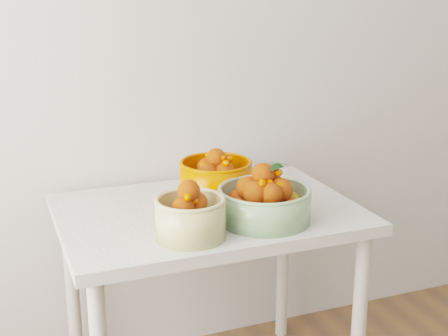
{
  "coord_description": "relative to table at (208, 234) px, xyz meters",
  "views": [
    {
      "loc": [
        -0.94,
        -0.28,
        1.49
      ],
      "look_at": [
        -0.25,
        1.5,
        0.92
      ],
      "focal_mm": 50.0,
      "sensor_mm": 36.0,
      "label": 1
    }
  ],
  "objects": [
    {
      "name": "table",
      "position": [
        0.0,
        0.0,
        0.0
      ],
      "size": [
        1.0,
        0.7,
        0.75
      ],
      "color": "silver",
      "rests_on": "ground"
    },
    {
      "name": "bowl_cream",
      "position": [
        -0.13,
        -0.22,
        0.16
      ],
      "size": [
        0.27,
        0.27,
        0.18
      ],
      "rotation": [
        0.0,
        0.0,
        -0.32
      ],
      "color": "#CBBF7D",
      "rests_on": "table"
    },
    {
      "name": "bowl_green",
      "position": [
        0.13,
        -0.17,
        0.16
      ],
      "size": [
        0.31,
        0.31,
        0.19
      ],
      "rotation": [
        0.0,
        0.0,
        -0.02
      ],
      "color": "#8CB783",
      "rests_on": "table"
    },
    {
      "name": "bowl_orange",
      "position": [
        0.06,
        0.09,
        0.17
      ],
      "size": [
        0.29,
        0.29,
        0.19
      ],
      "rotation": [
        0.0,
        0.0,
        -0.14
      ],
      "color": "#DE4E00",
      "rests_on": "table"
    }
  ]
}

